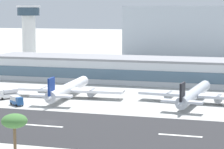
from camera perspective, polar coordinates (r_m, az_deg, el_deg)
name	(u,v)px	position (r m, az deg, el deg)	size (l,w,h in m)	color
ground_plane	(49,122)	(152.18, -7.28, -5.42)	(1400.00, 1400.00, 0.00)	#A8A8A3
runway_strip	(41,126)	(147.05, -8.18, -5.88)	(800.00, 40.37, 0.08)	#262628
runway_centreline_dash_4	(44,126)	(146.70, -7.89, -5.89)	(12.00, 1.20, 0.01)	white
runway_centreline_dash_5	(180,135)	(135.60, 7.89, -7.00)	(12.00, 1.20, 0.01)	white
terminal_building	(155,70)	(230.66, 4.94, 0.47)	(158.21, 25.56, 11.58)	silver
control_tower	(29,31)	(289.98, -9.60, 4.98)	(13.80, 13.80, 36.47)	silver
distant_hotel_block	(202,33)	(349.46, 10.40, 4.80)	(106.72, 33.38, 36.45)	#A8B2BC
airliner_navy_tail_gate_0	(67,89)	(191.92, -5.22, -1.72)	(44.51, 48.81, 10.19)	white
airliner_black_tail_gate_1	(193,95)	(182.02, 9.39, -2.31)	(41.17, 48.02, 10.03)	silver
service_box_truck_0	(17,100)	(179.29, -10.97, -2.95)	(6.27, 5.46, 3.25)	#23569E
service_fuel_truck_2	(8,94)	(192.95, -11.98, -2.17)	(6.99, 8.46, 3.95)	white
palm_tree_3	(14,123)	(99.39, -11.22, -5.48)	(5.17, 5.17, 13.54)	brown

